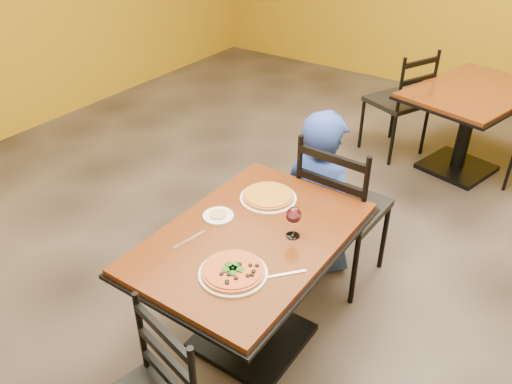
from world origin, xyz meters
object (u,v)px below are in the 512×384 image
Objects in this scene: plate_far at (268,198)px; side_plate at (218,216)px; plate_main at (233,273)px; pizza_main at (233,271)px; table_main at (252,264)px; chair_main_far at (344,207)px; pizza_far at (268,196)px; wine_glass at (293,221)px; table_second at (470,111)px; chair_second_left at (397,102)px; diner at (321,188)px.

side_plate is at bearing -112.66° from plate_far.
pizza_main is (0.00, 0.00, 0.02)m from plate_main.
table_main is 0.82m from chair_main_far.
pizza_far is 0.31m from side_plate.
pizza_main is 1.58× the size of wine_glass.
table_second is 8.52× the size of side_plate.
table_second is 2.95m from pizza_main.
table_main is 1.21× the size of chair_main_far.
pizza_far is 1.56× the size of wine_glass.
chair_second_left is 2.63m from side_plate.
table_second is 1.82m from diner.
plate_main is 1.11× the size of pizza_far.
diner is 6.00× the size of wine_glass.
pizza_far is (-0.04, -0.57, 0.23)m from diner.
diner is at bearing 107.55° from wine_glass.
plate_main is 1.09× the size of pizza_main.
pizza_far is at bearing 100.15° from diner.
diner is 3.80× the size of pizza_main.
wine_glass is at bearing -36.65° from pizza_far.
chair_main_far is 0.61m from pizza_far.
side_plate is at bearing -112.66° from pizza_far.
chair_main_far reaches higher than pizza_main.
wine_glass is (0.43, -2.54, 0.35)m from chair_second_left.
table_main is 3.97× the size of plate_main.
pizza_main is (0.17, -1.17, 0.23)m from diner.
chair_main_far is 0.89m from side_plate.
plate_main is (0.17, -1.17, 0.21)m from diner.
chair_second_left reaches higher than plate_main.
plate_main is at bearing 90.47° from chair_main_far.
pizza_far is at bearing 66.31° from chair_main_far.
plate_far is at bearing 143.35° from wine_glass.
chair_second_left is at bearing 90.60° from side_plate.
side_plate reaches higher than table_main.
chair_second_left is at bearing -70.29° from diner.
wine_glass is at bearing 79.47° from plate_main.
pizza_far is (0.15, -2.33, 0.28)m from chair_second_left.
diner is (-0.07, 0.88, -0.02)m from table_main.
plate_main reaches higher than table_main.
wine_glass is (0.17, 0.10, 0.28)m from table_main.
pizza_far is at bearing -90.00° from plate_far.
side_plate is at bearing -169.09° from wine_glass.
table_second is 2.95m from plate_main.
pizza_main reaches higher than table_main.
chair_second_left is at bearing -76.40° from chair_main_far.
table_main is 4.33× the size of pizza_main.
chair_main_far reaches higher than table_main.
chair_second_left is (-0.26, 2.64, -0.06)m from table_main.
table_second is at bearing 84.61° from plate_main.
pizza_far is (-0.24, -0.49, 0.26)m from chair_main_far.
chair_main_far is 6.38× the size of side_plate.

